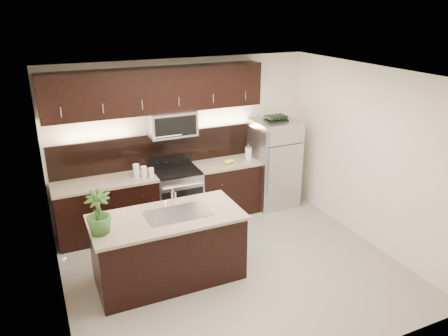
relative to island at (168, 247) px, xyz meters
name	(u,v)px	position (x,y,z in m)	size (l,w,h in m)	color
ground	(233,268)	(0.89, -0.15, -0.47)	(4.50, 4.50, 0.00)	gray
room_walls	(228,157)	(0.78, -0.19, 1.22)	(4.52, 4.02, 2.71)	silver
counter_run	(165,198)	(0.44, 1.54, 0.00)	(3.51, 0.65, 0.94)	black
upper_fixtures	(159,97)	(0.46, 1.68, 1.67)	(3.49, 0.40, 1.66)	black
island	(168,247)	(0.00, 0.00, 0.00)	(1.96, 0.96, 0.94)	black
sink_faucet	(177,212)	(0.15, 0.01, 0.48)	(0.84, 0.50, 0.28)	silver
refrigerator	(274,163)	(2.48, 1.48, 0.32)	(0.77, 0.69, 1.59)	#B2B2B7
wine_rack	(276,118)	(2.48, 1.48, 1.16)	(0.39, 0.24, 0.10)	black
plant	(98,212)	(-0.86, -0.10, 0.74)	(0.30, 0.30, 0.54)	#2F5522
canisters	(142,171)	(0.05, 1.45, 0.56)	(0.30, 0.18, 0.21)	silver
french_press	(248,153)	(1.96, 1.49, 0.60)	(0.12, 0.12, 0.34)	silver
bananas	(226,162)	(1.51, 1.46, 0.50)	(0.21, 0.16, 0.06)	yellow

